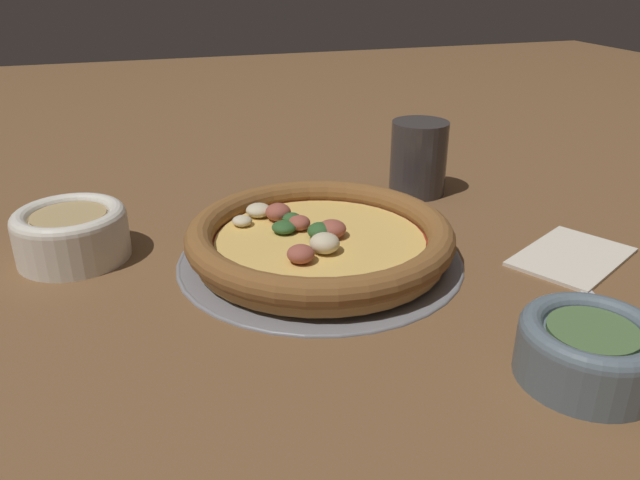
{
  "coord_description": "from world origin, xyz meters",
  "views": [
    {
      "loc": [
        0.18,
        0.57,
        0.3
      ],
      "look_at": [
        0.0,
        0.0,
        0.02
      ],
      "focal_mm": 35.0,
      "sensor_mm": 36.0,
      "label": 1
    }
  ],
  "objects_px": {
    "pizza_tray": "(320,256)",
    "fork": "(574,278)",
    "bowl_far": "(590,348)",
    "bowl_near": "(71,232)",
    "napkin": "(572,255)",
    "drinking_cup": "(418,158)",
    "pizza": "(319,238)"
  },
  "relations": [
    {
      "from": "pizza",
      "to": "napkin",
      "type": "bearing_deg",
      "value": 162.87
    },
    {
      "from": "bowl_far",
      "to": "napkin",
      "type": "height_order",
      "value": "bowl_far"
    },
    {
      "from": "pizza",
      "to": "fork",
      "type": "xyz_separation_m",
      "value": [
        -0.23,
        0.12,
        -0.02
      ]
    },
    {
      "from": "drinking_cup",
      "to": "fork",
      "type": "height_order",
      "value": "drinking_cup"
    },
    {
      "from": "pizza",
      "to": "bowl_far",
      "type": "distance_m",
      "value": 0.29
    },
    {
      "from": "bowl_near",
      "to": "drinking_cup",
      "type": "xyz_separation_m",
      "value": [
        -0.44,
        -0.07,
        0.02
      ]
    },
    {
      "from": "bowl_near",
      "to": "fork",
      "type": "bearing_deg",
      "value": 156.83
    },
    {
      "from": "bowl_near",
      "to": "drinking_cup",
      "type": "bearing_deg",
      "value": -170.66
    },
    {
      "from": "pizza_tray",
      "to": "drinking_cup",
      "type": "height_order",
      "value": "drinking_cup"
    },
    {
      "from": "bowl_far",
      "to": "bowl_near",
      "type": "bearing_deg",
      "value": -41.69
    },
    {
      "from": "pizza",
      "to": "bowl_near",
      "type": "distance_m",
      "value": 0.27
    },
    {
      "from": "napkin",
      "to": "fork",
      "type": "bearing_deg",
      "value": 54.22
    },
    {
      "from": "drinking_cup",
      "to": "pizza",
      "type": "bearing_deg",
      "value": 39.62
    },
    {
      "from": "napkin",
      "to": "fork",
      "type": "xyz_separation_m",
      "value": [
        0.03,
        0.04,
        -0.0
      ]
    },
    {
      "from": "napkin",
      "to": "fork",
      "type": "height_order",
      "value": "napkin"
    },
    {
      "from": "fork",
      "to": "pizza_tray",
      "type": "bearing_deg",
      "value": 75.71
    },
    {
      "from": "drinking_cup",
      "to": "bowl_near",
      "type": "bearing_deg",
      "value": 9.34
    },
    {
      "from": "bowl_near",
      "to": "pizza",
      "type": "bearing_deg",
      "value": 161.2
    },
    {
      "from": "bowl_far",
      "to": "drinking_cup",
      "type": "height_order",
      "value": "drinking_cup"
    },
    {
      "from": "pizza",
      "to": "drinking_cup",
      "type": "xyz_separation_m",
      "value": [
        -0.19,
        -0.16,
        0.02
      ]
    },
    {
      "from": "pizza",
      "to": "bowl_near",
      "type": "bearing_deg",
      "value": -18.8
    },
    {
      "from": "bowl_far",
      "to": "fork",
      "type": "bearing_deg",
      "value": -125.39
    },
    {
      "from": "pizza_tray",
      "to": "bowl_near",
      "type": "relative_size",
      "value": 2.59
    },
    {
      "from": "bowl_far",
      "to": "fork",
      "type": "relative_size",
      "value": 0.68
    },
    {
      "from": "bowl_near",
      "to": "bowl_far",
      "type": "relative_size",
      "value": 1.08
    },
    {
      "from": "pizza",
      "to": "bowl_far",
      "type": "relative_size",
      "value": 2.61
    },
    {
      "from": "bowl_far",
      "to": "napkin",
      "type": "relative_size",
      "value": 0.67
    },
    {
      "from": "pizza_tray",
      "to": "fork",
      "type": "bearing_deg",
      "value": 152.43
    },
    {
      "from": "pizza_tray",
      "to": "drinking_cup",
      "type": "distance_m",
      "value": 0.25
    },
    {
      "from": "pizza_tray",
      "to": "fork",
      "type": "relative_size",
      "value": 1.9
    },
    {
      "from": "pizza",
      "to": "napkin",
      "type": "xyz_separation_m",
      "value": [
        -0.26,
        0.08,
        -0.02
      ]
    },
    {
      "from": "napkin",
      "to": "bowl_near",
      "type": "bearing_deg",
      "value": -17.95
    }
  ]
}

